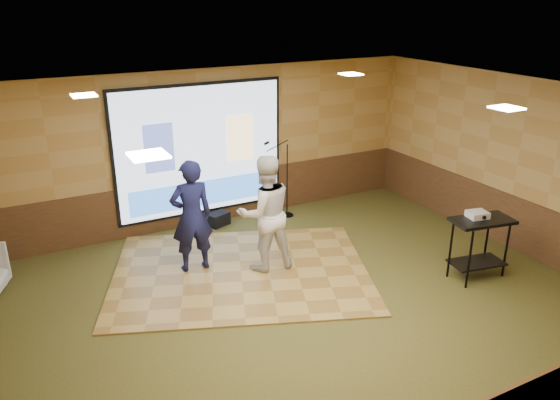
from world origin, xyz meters
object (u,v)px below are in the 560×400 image
player_right (265,213)px  projector (477,214)px  player_left (191,216)px  dance_floor (241,272)px  av_table (480,236)px  duffel_bag (218,219)px  mic_stand (285,193)px  projector_screen (201,151)px

player_right → projector: (2.84, -1.73, 0.06)m
player_left → dance_floor: bearing=148.3°
dance_floor → projector: projector is taller
av_table → duffel_bag: bearing=126.8°
player_left → player_right: 1.17m
player_right → mic_stand: 2.34m
av_table → duffel_bag: 4.85m
dance_floor → mic_stand: bearing=45.3°
player_right → mic_stand: player_right is taller
projector_screen → duffel_bag: projector_screen is taller
player_right → av_table: size_ratio=1.92×
dance_floor → duffel_bag: duffel_bag is taller
projector → mic_stand: mic_stand is taller
projector_screen → mic_stand: (1.58, -0.40, -0.98)m
projector → duffel_bag: projector is taller
player_right → duffel_bag: size_ratio=4.70×
mic_stand → player_right: bearing=-120.5°
av_table → projector: size_ratio=3.32×
player_right → duffel_bag: player_right is taller
dance_floor → player_right: size_ratio=2.14×
projector_screen → mic_stand: bearing=-14.1°
dance_floor → duffel_bag: bearing=78.5°
av_table → duffel_bag: (-2.88, 3.86, -0.58)m
player_left → mic_stand: (2.40, 1.34, -0.46)m
projector_screen → projector: size_ratio=11.03×
dance_floor → mic_stand: mic_stand is taller
duffel_bag → mic_stand: bearing=-8.1°
dance_floor → av_table: size_ratio=4.10×
player_left → mic_stand: bearing=-147.3°
player_left → duffel_bag: 2.03m
projector_screen → av_table: bearing=-52.6°
projector_screen → dance_floor: projector_screen is taller
projector_screen → player_left: projector_screen is taller
av_table → projector_screen: bearing=127.4°
player_left → av_table: player_left is taller
projector_screen → dance_floor: 2.64m
player_right → duffel_bag: 2.21m
av_table → mic_stand: bearing=112.5°
dance_floor → av_table: (3.29, -1.87, 0.69)m
player_left → player_right: bearing=158.1°
av_table → player_right: bearing=147.6°
dance_floor → duffel_bag: 2.03m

